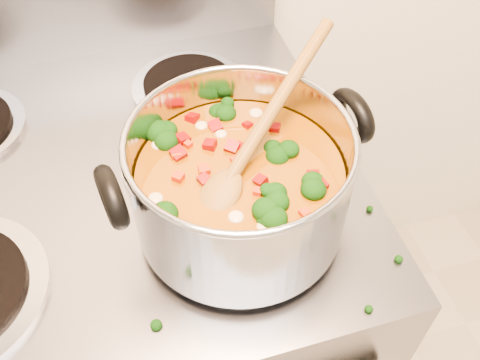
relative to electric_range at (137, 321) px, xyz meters
name	(u,v)px	position (x,y,z in m)	size (l,w,h in m)	color
electric_range	(137,321)	(0.00, 0.00, 0.00)	(0.74, 0.67, 1.08)	gray
stockpot	(240,184)	(0.18, -0.14, 0.54)	(0.32, 0.26, 0.16)	#A9A9B1
wooden_spoon	(249,148)	(0.19, -0.13, 0.58)	(0.24, 0.22, 0.11)	brown
cooktop_crumbs	(203,200)	(0.14, -0.09, 0.46)	(0.30, 0.35, 0.01)	black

